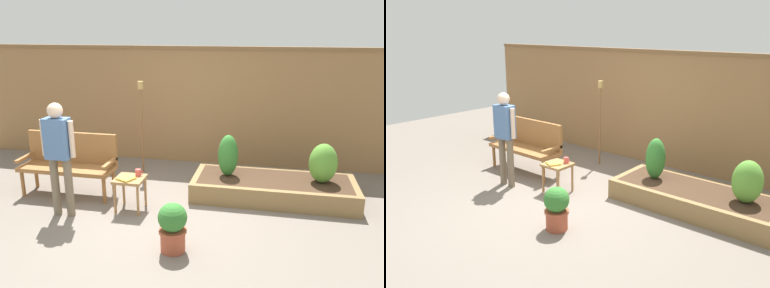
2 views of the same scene
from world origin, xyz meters
TOP-DOWN VIEW (x-y plane):
  - ground_plane at (0.00, 0.00)m, footprint 14.00×14.00m
  - fence_back at (0.00, 2.60)m, footprint 8.40×0.14m
  - garden_bench at (-1.46, 0.72)m, footprint 1.44×0.48m
  - side_table at (-0.35, 0.32)m, footprint 0.40×0.40m
  - cup_on_table at (-0.26, 0.42)m, footprint 0.12×0.08m
  - book_on_table at (-0.38, 0.25)m, footprint 0.27×0.27m
  - potted_boxwood at (0.50, -0.61)m, footprint 0.34×0.34m
  - raised_planter_bed at (1.60, 1.15)m, footprint 2.40×1.00m
  - shrub_near_bench at (0.91, 1.16)m, footprint 0.30×0.30m
  - shrub_far_corner at (2.29, 1.16)m, footprint 0.40×0.40m
  - tiki_torch at (-0.67, 1.83)m, footprint 0.10×0.10m
  - person_by_bench at (-1.19, -0.02)m, footprint 0.47×0.20m

SIDE VIEW (x-z plane):
  - ground_plane at x=0.00m, z-range 0.00..0.00m
  - raised_planter_bed at x=1.60m, z-range 0.00..0.30m
  - potted_boxwood at x=0.50m, z-range 0.02..0.61m
  - side_table at x=-0.35m, z-range 0.16..0.64m
  - book_on_table at x=-0.38m, z-range 0.48..0.51m
  - cup_on_table at x=-0.26m, z-range 0.48..0.57m
  - garden_bench at x=-1.46m, z-range 0.07..1.01m
  - shrub_far_corner at x=2.29m, z-range 0.30..0.88m
  - shrub_near_bench at x=0.91m, z-range 0.30..0.94m
  - person_by_bench at x=-1.19m, z-range 0.15..1.71m
  - fence_back at x=0.00m, z-range 0.01..2.17m
  - tiki_torch at x=-0.67m, z-range 0.31..1.92m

